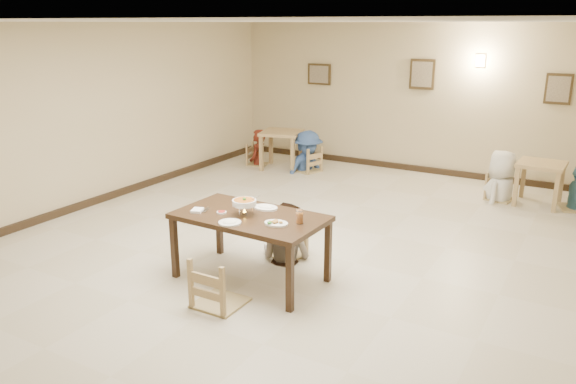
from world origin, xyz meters
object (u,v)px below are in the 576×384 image
Objects in this scene: drink_glass at (300,217)px; bg_diner_a at (257,130)px; curry_warmer at (244,203)px; bg_diner_b at (308,131)px; main_table at (250,221)px; bg_chair_ll at (258,145)px; chair_far at (287,224)px; bg_table_right at (541,170)px; bg_chair_rl at (502,175)px; bg_chair_lr at (307,148)px; bg_table_left at (281,138)px; chair_near at (219,259)px; main_diner at (286,203)px; bg_diner_c at (505,151)px.

drink_glass is 6.06m from bg_diner_a.
curry_warmer is 0.19× the size of bg_diner_b.
bg_chair_ll reaches higher than main_table.
chair_far reaches higher than bg_table_right.
main_table is 5.26m from bg_chair_rl.
curry_warmer reaches higher than chair_far.
drink_glass is 5.47m from bg_chair_lr.
drink_glass is 0.18× the size of bg_chair_rl.
chair_far reaches higher than bg_chair_ll.
bg_table_right is (5.07, 0.04, -0.06)m from bg_table_left.
bg_diner_a reaches higher than chair_far.
main_table is 5.73m from bg_chair_ll.
bg_chair_lr reaches higher than bg_chair_rl.
main_diner is at bearing -90.32° from chair_near.
chair_near is (0.04, -1.54, 0.10)m from chair_far.
chair_near is 5.89m from bg_diner_c.
main_diner is (0.06, 0.75, 0.03)m from main_table.
chair_near is 6.36m from bg_chair_ll.
main_table is 1.78× the size of bg_chair_lr.
bg_diner_b is (-1.91, 5.60, 0.31)m from chair_near.
bg_diner_b reaches higher than curry_warmer.
bg_table_right is (2.56, 4.14, -0.17)m from main_diner.
bg_chair_lr is at bearing 77.88° from bg_diner_a.
bg_diner_c reaches higher than main_diner.
main_diner is at bearing 81.69° from curry_warmer.
chair_far is at bearing -136.23° from bg_diner_b.
bg_chair_ll is 0.57× the size of bg_diner_a.
bg_chair_ll is 0.89× the size of bg_chair_lr.
main_diner is 1.58× the size of bg_table_left.
chair_far is 4.50m from bg_diner_c.
drink_glass is (0.63, -0.80, 0.45)m from chair_far.
bg_diner_c reaches higher than curry_warmer.
chair_near is 6.73× the size of drink_glass.
bg_chair_rl is at bearing 69.03° from main_table.
main_diner is 4.81m from bg_table_left.
main_table is 5.73m from bg_diner_a.
bg_chair_ll is (-3.11, 4.10, -0.33)m from main_diner.
bg_chair_rl is at bearing 67.01° from curry_warmer.
main_table is 0.89m from chair_far.
bg_table_right is at bearing -75.25° from bg_chair_rl.
bg_diner_a reaches higher than bg_chair_rl.
bg_chair_ll is at bearing -104.32° from bg_diner_a.
bg_diner_b reaches higher than main_table.
bg_chair_ll is 0.34m from bg_diner_a.
bg_table_left is at bearing 113.39° from bg_diner_b.
chair_near is at bearing -142.13° from bg_diner_b.
bg_diner_c is (3.86, -0.05, 0.38)m from bg_chair_lr.
bg_chair_lr is at bearing 4.36° from bg_table_left.
bg_chair_rl is at bearing 84.91° from chair_far.
main_table is 5.60× the size of curry_warmer.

